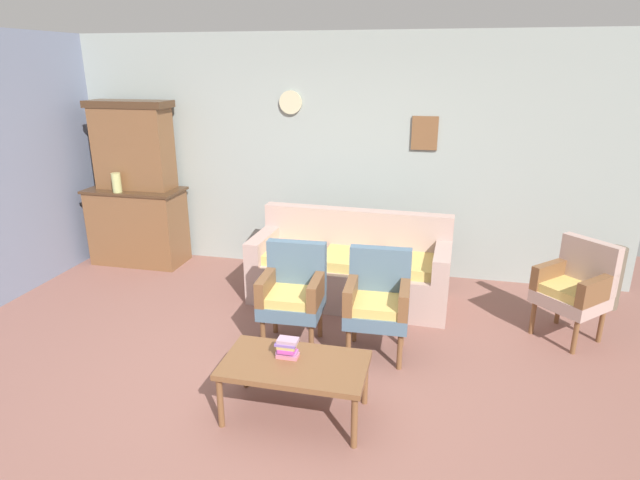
{
  "coord_description": "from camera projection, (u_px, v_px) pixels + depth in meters",
  "views": [
    {
      "loc": [
        1.09,
        -3.26,
        2.38
      ],
      "look_at": [
        0.07,
        1.12,
        0.85
      ],
      "focal_mm": 29.45,
      "sensor_mm": 36.0,
      "label": 1
    }
  ],
  "objects": [
    {
      "name": "floor_vase_by_wall",
      "position": [
        611.0,
        278.0,
        5.28
      ],
      "size": [
        0.21,
        0.21,
        0.64
      ],
      "primitive_type": "cylinder",
      "color": "brown",
      "rests_on": "ground"
    },
    {
      "name": "ground_plane",
      "position": [
        277.0,
        390.0,
        4.0
      ],
      "size": [
        7.68,
        7.68,
        0.0
      ],
      "primitive_type": "plane",
      "color": "#84564C"
    },
    {
      "name": "side_cabinet",
      "position": [
        138.0,
        226.0,
        6.46
      ],
      "size": [
        1.16,
        0.55,
        0.93
      ],
      "color": "brown",
      "rests_on": "ground"
    },
    {
      "name": "coffee_table",
      "position": [
        295.0,
        368.0,
        3.62
      ],
      "size": [
        1.0,
        0.56,
        0.42
      ],
      "color": "brown",
      "rests_on": "ground"
    },
    {
      "name": "wingback_chair_by_fireplace",
      "position": [
        575.0,
        286.0,
        4.64
      ],
      "size": [
        0.71,
        0.71,
        0.9
      ],
      "color": "tan",
      "rests_on": "ground"
    },
    {
      "name": "armchair_by_doorway",
      "position": [
        293.0,
        291.0,
        4.54
      ],
      "size": [
        0.54,
        0.51,
        0.9
      ],
      "color": "slate",
      "rests_on": "ground"
    },
    {
      "name": "armchair_near_cabinet",
      "position": [
        378.0,
        299.0,
        4.39
      ],
      "size": [
        0.54,
        0.51,
        0.9
      ],
      "color": "slate",
      "rests_on": "ground"
    },
    {
      "name": "book_stack_on_table",
      "position": [
        287.0,
        348.0,
        3.65
      ],
      "size": [
        0.16,
        0.11,
        0.14
      ],
      "color": "#D27489",
      "rests_on": "coffee_table"
    },
    {
      "name": "cabinet_upper_hutch",
      "position": [
        133.0,
        145.0,
        6.21
      ],
      "size": [
        0.99,
        0.38,
        1.03
      ],
      "color": "brown",
      "rests_on": "side_cabinet"
    },
    {
      "name": "wall_back_with_decor",
      "position": [
        343.0,
        157.0,
        5.99
      ],
      "size": [
        6.4,
        0.09,
        2.7
      ],
      "color": "#939E99",
      "rests_on": "ground"
    },
    {
      "name": "vase_on_cabinet",
      "position": [
        117.0,
        183.0,
        6.12
      ],
      "size": [
        0.11,
        0.11,
        0.23
      ],
      "primitive_type": "cylinder",
      "color": "tan",
      "rests_on": "side_cabinet"
    },
    {
      "name": "floral_couch",
      "position": [
        350.0,
        269.0,
        5.47
      ],
      "size": [
        2.05,
        0.88,
        0.9
      ],
      "color": "tan",
      "rests_on": "ground"
    }
  ]
}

